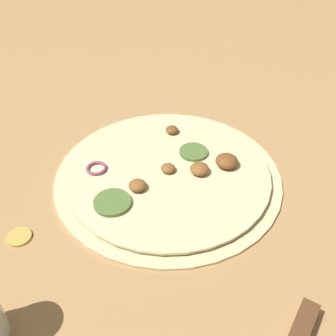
{
  "coord_description": "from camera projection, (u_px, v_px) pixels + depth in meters",
  "views": [
    {
      "loc": [
        0.47,
        -0.07,
        0.42
      ],
      "look_at": [
        0.0,
        0.0,
        0.02
      ],
      "focal_mm": 42.0,
      "sensor_mm": 36.0,
      "label": 1
    }
  ],
  "objects": [
    {
      "name": "pizza",
      "position": [
        168.0,
        174.0,
        0.63
      ],
      "size": [
        0.36,
        0.36,
        0.03
      ],
      "color": "beige",
      "rests_on": "ground_plane"
    },
    {
      "name": "loose_cap",
      "position": [
        19.0,
        236.0,
        0.53
      ],
      "size": [
        0.03,
        0.03,
        0.01
      ],
      "color": "gold",
      "rests_on": "ground_plane"
    },
    {
      "name": "ground_plane",
      "position": [
        168.0,
        177.0,
        0.63
      ],
      "size": [
        3.0,
        3.0,
        0.0
      ],
      "primitive_type": "plane",
      "color": "tan"
    }
  ]
}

